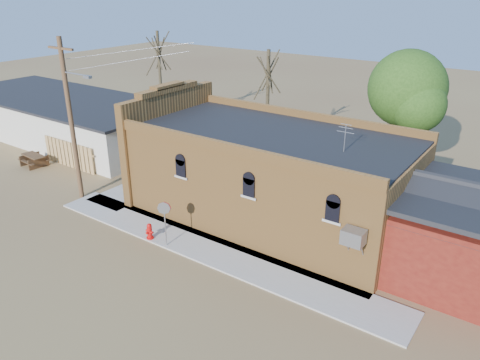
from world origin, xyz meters
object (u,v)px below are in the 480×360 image
Objects in this scene: stop_sign at (164,212)px; utility_pole at (71,117)px; brick_bar at (265,174)px; picnic_table at (34,159)px; fire_hydrant at (150,231)px; trash_barrel at (164,179)px.

utility_pole is at bearing 160.10° from stop_sign.
picnic_table is at bearing -169.97° from brick_bar.
fire_hydrant is 6.34m from trash_barrel.
brick_bar reaches higher than picnic_table.
utility_pole reaches higher than brick_bar.
picnic_table is (-16.63, -2.94, -1.83)m from brick_bar.
trash_barrel is at bearing -176.00° from brick_bar.
utility_pole is 4.58× the size of picnic_table.
stop_sign reaches higher than trash_barrel.
stop_sign is (7.81, -1.20, -2.96)m from utility_pole.
stop_sign is at bearing -109.82° from brick_bar.
fire_hydrant is 0.41× the size of picnic_table.
stop_sign is at bearing -4.64° from fire_hydrant.
trash_barrel is 0.45× the size of picnic_table.
fire_hydrant is at bearing -52.31° from trash_barrel.
stop_sign is (1.09, 0.00, 1.34)m from fire_hydrant.
brick_bar is at bearing 59.02° from stop_sign.
brick_bar is 16.99m from picnic_table.
stop_sign is at bearing -4.98° from picnic_table.
utility_pole is 8.06m from fire_hydrant.
utility_pole reaches higher than picnic_table.
stop_sign is 14.93m from picnic_table.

